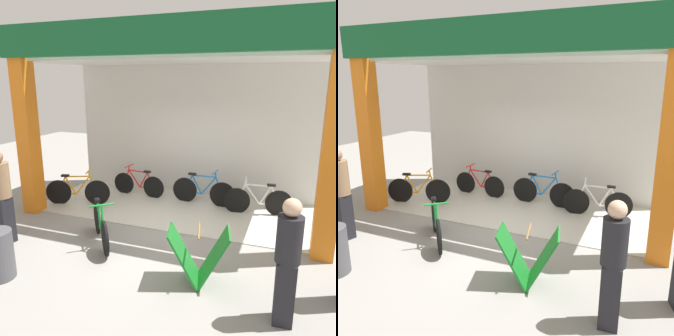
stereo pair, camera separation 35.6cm
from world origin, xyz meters
The scene contains 10 objects.
ground_plane centered at (0.00, 0.00, 0.00)m, with size 20.98×20.98×0.00m, color gray.
shop_facade centered at (0.00, 1.48, 2.19)m, with size 6.69×2.90×4.03m.
bicycle_inside_0 centered at (0.48, 1.77, 0.35)m, with size 1.58×0.43×0.87m.
bicycle_inside_1 centered at (1.80, 1.59, 0.33)m, with size 1.50×0.41×0.83m.
bicycle_inside_2 centered at (-2.37, 0.70, 0.34)m, with size 1.48×0.58×0.86m.
bicycle_inside_3 centered at (-1.26, 1.81, 0.32)m, with size 1.45×0.40×0.80m.
bicycle_parked_0 centered at (-0.76, -0.88, 0.35)m, with size 1.05×1.24×0.87m.
sandwich_board_sign centered at (1.29, -1.48, 0.43)m, with size 1.00×0.75×0.86m.
pedestrian_2 centered at (-2.48, -1.44, 0.90)m, with size 0.66×0.42×1.74m.
pedestrian_3 centered at (2.52, -1.95, 0.84)m, with size 0.32×0.32×1.65m.
Camera 1 is at (2.49, -5.95, 2.97)m, focal length 36.77 mm.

